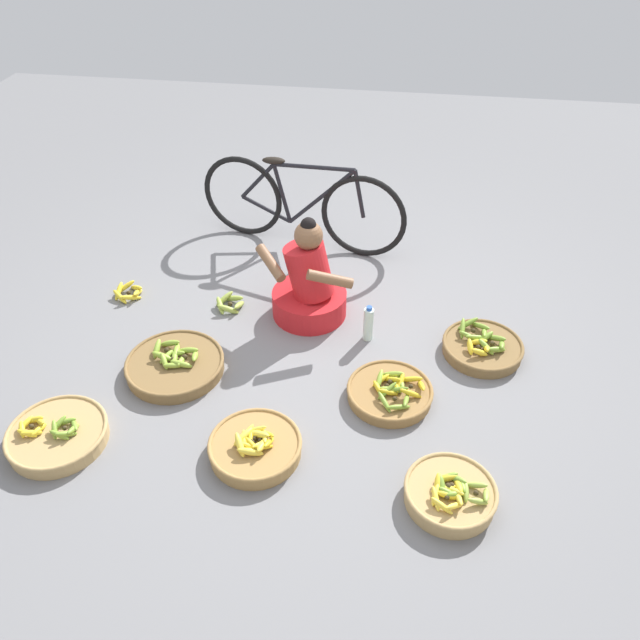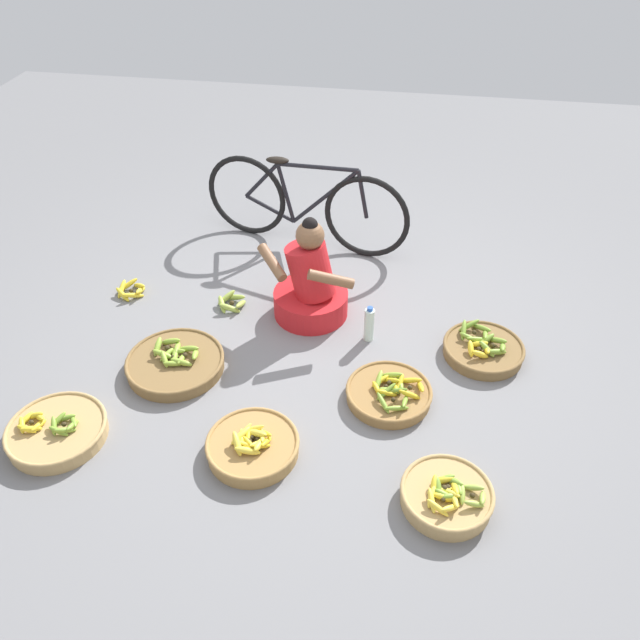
{
  "view_description": "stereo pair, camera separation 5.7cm",
  "coord_description": "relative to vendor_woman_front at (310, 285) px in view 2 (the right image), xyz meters",
  "views": [
    {
      "loc": [
        0.43,
        -3.16,
        2.75
      ],
      "look_at": [
        0.0,
        -0.2,
        0.35
      ],
      "focal_mm": 35.27,
      "sensor_mm": 36.0,
      "label": 1
    },
    {
      "loc": [
        0.49,
        -3.15,
        2.75
      ],
      "look_at": [
        0.0,
        -0.2,
        0.35
      ],
      "focal_mm": 35.27,
      "sensor_mm": 36.0,
      "label": 2
    }
  ],
  "objects": [
    {
      "name": "banana_basket_mid_left",
      "position": [
        -0.75,
        -0.7,
        -0.19
      ],
      "size": [
        0.62,
        0.62,
        0.15
      ],
      "color": "brown",
      "rests_on": "ground"
    },
    {
      "name": "banana_basket_front_center",
      "position": [
        0.96,
        -1.44,
        -0.18
      ],
      "size": [
        0.48,
        0.48,
        0.16
      ],
      "color": "tan",
      "rests_on": "ground"
    },
    {
      "name": "ground_plane",
      "position": [
        0.15,
        -0.3,
        -0.24
      ],
      "size": [
        10.0,
        10.0,
        0.0
      ],
      "primitive_type": "plane",
      "color": "slate"
    },
    {
      "name": "loose_bananas_mid_right",
      "position": [
        -0.58,
        -0.01,
        -0.21
      ],
      "size": [
        0.22,
        0.23,
        0.1
      ],
      "color": "#9EB747",
      "rests_on": "ground"
    },
    {
      "name": "banana_basket_back_center",
      "position": [
        0.61,
        -0.75,
        -0.19
      ],
      "size": [
        0.52,
        0.52,
        0.15
      ],
      "color": "olive",
      "rests_on": "ground"
    },
    {
      "name": "loose_bananas_front_left",
      "position": [
        -1.34,
        0.01,
        -0.21
      ],
      "size": [
        0.24,
        0.24,
        0.1
      ],
      "color": "yellow",
      "rests_on": "ground"
    },
    {
      "name": "banana_basket_front_right",
      "position": [
        -0.09,
        -1.28,
        -0.19
      ],
      "size": [
        0.52,
        0.52,
        0.17
      ],
      "color": "#A87F47",
      "rests_on": "ground"
    },
    {
      "name": "vendor_woman_front",
      "position": [
        0.0,
        0.0,
        0.0
      ],
      "size": [
        0.7,
        0.52,
        0.76
      ],
      "color": "red",
      "rests_on": "ground"
    },
    {
      "name": "banana_basket_near_vendor",
      "position": [
        1.18,
        -0.25,
        -0.19
      ],
      "size": [
        0.53,
        0.53,
        0.15
      ],
      "color": "brown",
      "rests_on": "ground"
    },
    {
      "name": "water_bottle",
      "position": [
        0.43,
        -0.21,
        -0.12
      ],
      "size": [
        0.07,
        0.07,
        0.27
      ],
      "color": "silver",
      "rests_on": "ground"
    },
    {
      "name": "banana_basket_back_right",
      "position": [
        -1.21,
        -1.36,
        -0.19
      ],
      "size": [
        0.56,
        0.56,
        0.15
      ],
      "color": "tan",
      "rests_on": "ground"
    },
    {
      "name": "bicycle_leaning",
      "position": [
        -0.21,
        0.91,
        0.12
      ],
      "size": [
        1.68,
        0.37,
        0.73
      ],
      "color": "black",
      "rests_on": "ground"
    }
  ]
}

